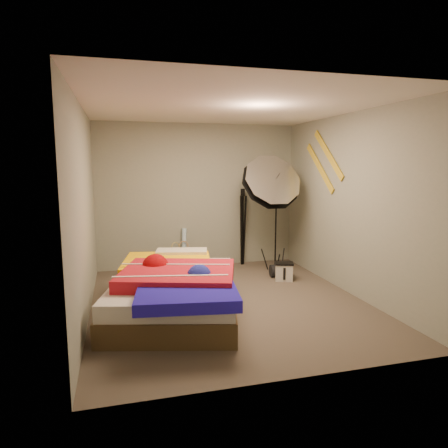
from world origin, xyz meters
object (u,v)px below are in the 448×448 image
object	(u,v)px
camera_case	(284,272)
camera_tripod	(243,221)
wrapping_roll	(184,248)
duffel_bag	(281,271)
tote_bag	(178,259)
photo_umbrella	(270,184)
bed	(176,289)

from	to	relation	value
camera_case	camera_tripod	bearing A→B (deg)	125.25
wrapping_roll	duffel_bag	xyz separation A→B (m)	(1.41, -0.98, -0.25)
tote_bag	photo_umbrella	world-z (taller)	photo_umbrella
tote_bag	photo_umbrella	bearing A→B (deg)	-44.22
photo_umbrella	wrapping_roll	bearing A→B (deg)	153.32
camera_case	camera_tripod	size ratio (longest dim) A/B	0.19
tote_bag	duffel_bag	xyz separation A→B (m)	(1.52, -0.93, -0.08)
camera_case	camera_tripod	distance (m)	1.36
camera_case	bed	size ratio (longest dim) A/B	0.11
tote_bag	bed	xyz separation A→B (m)	(-0.34, -2.08, 0.12)
wrapping_roll	camera_case	size ratio (longest dim) A/B	2.66
wrapping_roll	duffel_bag	distance (m)	1.74
photo_umbrella	camera_tripod	xyz separation A→B (m)	(-0.27, 0.63, -0.69)
bed	camera_tripod	size ratio (longest dim) A/B	1.77
wrapping_roll	photo_umbrella	xyz separation A→B (m)	(1.33, -0.67, 1.13)
tote_bag	wrapping_roll	xyz separation A→B (m)	(0.11, 0.05, 0.17)
camera_case	bed	distance (m)	2.07
tote_bag	wrapping_roll	distance (m)	0.21
tote_bag	camera_tripod	bearing A→B (deg)	-20.30
duffel_bag	wrapping_roll	bearing A→B (deg)	149.79
tote_bag	bed	size ratio (longest dim) A/B	0.15
wrapping_roll	camera_case	world-z (taller)	wrapping_roll
bed	wrapping_roll	bearing A→B (deg)	78.23
bed	camera_tripod	distance (m)	2.62
photo_umbrella	duffel_bag	bearing A→B (deg)	-74.59
tote_bag	camera_tripod	world-z (taller)	camera_tripod
photo_umbrella	camera_case	bearing A→B (deg)	-83.67
duffel_bag	camera_tripod	xyz separation A→B (m)	(-0.35, 0.94, 0.69)
wrapping_roll	camera_tripod	distance (m)	1.15
tote_bag	camera_tripod	size ratio (longest dim) A/B	0.26
camera_case	camera_tripod	xyz separation A→B (m)	(-0.32, 1.14, 0.66)
duffel_bag	photo_umbrella	distance (m)	1.42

